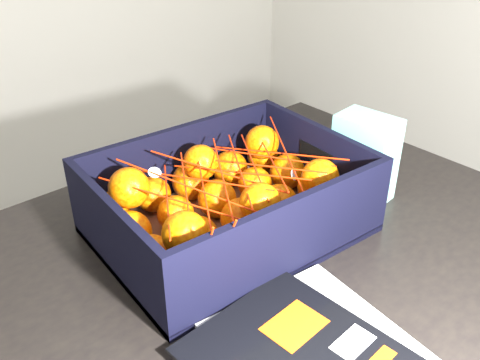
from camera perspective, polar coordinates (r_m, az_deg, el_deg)
table at (r=0.84m, az=-2.36°, el=-16.33°), size 1.25×0.88×0.75m
produce_crate at (r=0.85m, az=-1.22°, el=-3.11°), size 0.40×0.30×0.13m
clementine_heap at (r=0.85m, az=-1.25°, el=-2.44°), size 0.38×0.28×0.11m
mesh_net at (r=0.81m, az=-1.27°, el=0.42°), size 0.33×0.27×0.09m
retail_carton at (r=0.96m, az=13.21°, el=2.36°), size 0.08×0.11×0.15m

